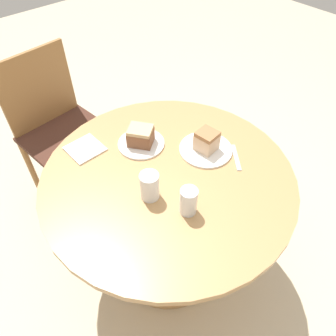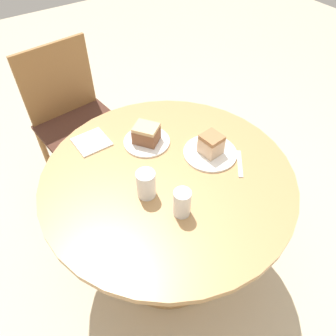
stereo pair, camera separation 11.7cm
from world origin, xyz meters
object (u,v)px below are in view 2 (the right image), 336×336
Objects in this scene: cake_slice_near at (210,144)px; cake_slice_far at (146,134)px; plate_near at (209,152)px; plate_far at (147,141)px; glass_lemonade at (146,185)px; glass_water at (182,204)px; chair at (75,120)px.

cake_slice_far is at bearing 131.62° from cake_slice_near.
plate_near is 2.47× the size of cake_slice_near.
glass_lemonade is at bearing -121.58° from plate_far.
plate_far is at bearing 76.52° from glass_water.
chair is at bearing 100.97° from plate_far.
glass_water is at bearing -103.48° from cake_slice_far.
cake_slice_far is (-0.19, 0.22, -0.00)m from cake_slice_near.
cake_slice_far is at bearing 131.62° from plate_near.
chair is 1.09m from glass_water.
glass_lemonade is (-0.16, -0.26, 0.05)m from plate_far.
glass_water reaches higher than cake_slice_far.
glass_lemonade is at bearing -173.00° from plate_near.
glass_lemonade is 0.16m from glass_water.
glass_lemonade reaches higher than plate_near.
chair is 6.64× the size of cake_slice_far.
cake_slice_far is at bearing 76.52° from glass_water.
plate_far is at bearing -84.80° from chair.
plate_far is 1.53× the size of cake_slice_far.
plate_near is 1.71× the size of cake_slice_far.
plate_near is 2.03× the size of glass_water.
glass_lemonade is at bearing 112.45° from glass_water.
cake_slice_far is (0.13, -0.65, 0.28)m from chair.
glass_lemonade reaches higher than plate_far.
glass_water is at bearing -67.55° from glass_lemonade.
glass_lemonade is at bearing -121.58° from cake_slice_far.
cake_slice_far is 1.19× the size of glass_water.
plate_near is 0.05m from cake_slice_near.
chair is at bearing 100.97° from cake_slice_far.
plate_far is 0.05m from cake_slice_far.
glass_water is (-0.10, -0.41, 0.05)m from plate_far.
chair reaches higher than glass_lemonade.
chair reaches higher than glass_water.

